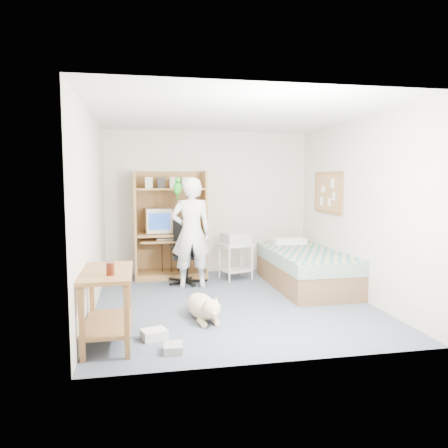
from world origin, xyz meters
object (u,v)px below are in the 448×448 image
object	(u,v)px
side_desk	(107,296)
person	(191,233)
office_chair	(186,260)
printer_cart	(236,255)
dog	(203,306)
computer_hutch	(170,229)
bed	(305,268)

from	to	relation	value
side_desk	person	world-z (taller)	person
office_chair	printer_cart	world-z (taller)	office_chair
side_desk	dog	size ratio (longest dim) A/B	1.05
computer_hutch	office_chair	size ratio (longest dim) A/B	1.77
side_desk	office_chair	size ratio (longest dim) A/B	0.98
computer_hutch	office_chair	distance (m)	0.71
side_desk	office_chair	xyz separation A→B (m)	(1.07, 2.44, -0.13)
computer_hutch	printer_cart	bearing A→B (deg)	-20.65
bed	computer_hutch	bearing A→B (deg)	150.71
office_chair	printer_cart	distance (m)	0.84
computer_hutch	dog	xyz separation A→B (m)	(0.21, -2.38, -0.67)
computer_hutch	side_desk	world-z (taller)	computer_hutch
computer_hutch	person	bearing A→B (deg)	-71.88
side_desk	person	size ratio (longest dim) A/B	0.59
person	printer_cart	size ratio (longest dim) A/B	2.83
bed	printer_cart	distance (m)	1.20
computer_hutch	side_desk	bearing A→B (deg)	-106.14
printer_cart	bed	bearing A→B (deg)	-55.57
dog	printer_cart	xyz separation A→B (m)	(0.85, 1.99, 0.24)
bed	dog	world-z (taller)	bed
office_chair	dog	bearing A→B (deg)	-86.88
office_chair	person	size ratio (longest dim) A/B	0.60
office_chair	person	xyz separation A→B (m)	(0.05, -0.31, 0.48)
dog	office_chair	bearing A→B (deg)	79.96
person	dog	world-z (taller)	person
bed	printer_cart	world-z (taller)	bed
computer_hutch	printer_cart	size ratio (longest dim) A/B	3.01
side_desk	office_chair	bearing A→B (deg)	66.39
office_chair	dog	size ratio (longest dim) A/B	1.08
bed	person	world-z (taller)	person
person	side_desk	bearing A→B (deg)	65.83
computer_hutch	side_desk	xyz separation A→B (m)	(-0.85, -2.94, -0.33)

